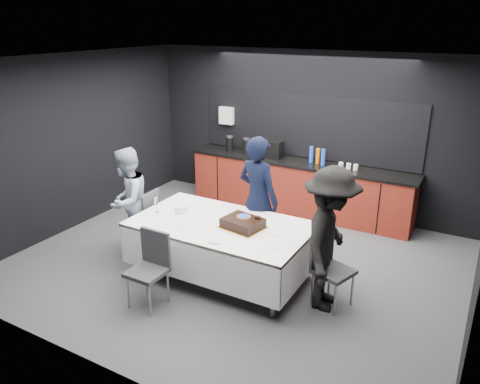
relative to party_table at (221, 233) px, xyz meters
name	(u,v)px	position (x,y,z in m)	size (l,w,h in m)	color
ground	(237,263)	(0.00, 0.40, -0.64)	(6.00, 6.00, 0.00)	#47484D
room_shell	(236,136)	(0.00, 0.40, 1.22)	(6.04, 5.04, 2.82)	white
kitchenette	(298,182)	(-0.02, 2.62, -0.10)	(4.10, 0.64, 2.05)	maroon
party_table	(221,233)	(0.00, 0.00, 0.00)	(2.32, 1.32, 0.78)	#99999E
cake_assembly	(243,223)	(0.31, 0.02, 0.20)	(0.57, 0.49, 0.16)	gold
plate_stack	(182,209)	(-0.66, 0.05, 0.19)	(0.20, 0.20, 0.10)	white
loose_plate_near	(183,227)	(-0.36, -0.34, 0.14)	(0.22, 0.22, 0.01)	white
loose_plate_right_a	(275,234)	(0.75, 0.04, 0.14)	(0.18, 0.18, 0.01)	white
loose_plate_right_b	(275,247)	(0.91, -0.27, 0.14)	(0.18, 0.18, 0.01)	white
loose_plate_far	(234,212)	(-0.04, 0.40, 0.14)	(0.19, 0.19, 0.01)	white
fork_pile	(215,242)	(0.24, -0.52, 0.15)	(0.15, 0.09, 0.02)	white
champagne_flute	(156,202)	(-0.95, -0.13, 0.30)	(0.06, 0.06, 0.22)	white
chair_left	(146,216)	(-1.39, 0.12, -0.11)	(0.46, 0.46, 0.92)	#323338
chair_right	(329,263)	(1.44, 0.11, -0.11)	(0.53, 0.53, 0.92)	#323338
chair_near	(151,263)	(-0.41, -0.94, -0.11)	(0.42, 0.42, 0.92)	#323338
person_center	(258,199)	(0.16, 0.73, 0.26)	(0.66, 0.43, 1.81)	black
person_left	(128,201)	(-1.60, 0.00, 0.14)	(0.76, 0.59, 1.57)	#9DAFC5
person_right	(329,240)	(1.45, 0.03, 0.24)	(1.13, 0.65, 1.76)	black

